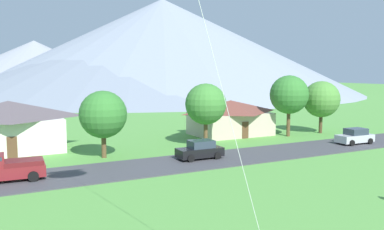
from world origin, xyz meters
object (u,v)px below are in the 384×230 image
tree_left_of_center (321,99)px  parked_car_silver_west_end (355,136)px  parked_car_black_mid_west (200,150)px  pickup_truck_maroon_west_side (5,168)px  house_leftmost (9,126)px  house_left_center (230,117)px  tree_near_left (206,104)px  tree_center (103,115)px  tree_right_of_center (289,95)px

tree_left_of_center → parked_car_silver_west_end: tree_left_of_center is taller
parked_car_black_mid_west → pickup_truck_maroon_west_side: size_ratio=0.80×
tree_left_of_center → house_leftmost: bearing=172.5°
parked_car_black_mid_west → house_left_center: bearing=47.1°
tree_near_left → pickup_truck_maroon_west_side: 21.02m
parked_car_silver_west_end → parked_car_black_mid_west: (-18.77, 1.01, 0.00)m
house_left_center → tree_near_left: (-6.56, -5.41, 2.24)m
tree_center → parked_car_black_mid_west: 9.49m
tree_right_of_center → parked_car_silver_west_end: bearing=-69.8°
house_leftmost → parked_car_black_mid_west: bearing=-37.5°
house_leftmost → tree_center: size_ratio=1.70×
house_left_center → parked_car_black_mid_west: size_ratio=2.34×
parked_car_black_mid_west → house_leftmost: bearing=142.5°
parked_car_silver_west_end → tree_right_of_center: bearing=110.2°
tree_right_of_center → pickup_truck_maroon_west_side: 33.09m
tree_left_of_center → parked_car_black_mid_west: size_ratio=1.59×
tree_left_of_center → pickup_truck_maroon_west_side: (-37.57, -6.98, -3.32)m
house_leftmost → tree_center: 10.33m
tree_left_of_center → tree_right_of_center: (-5.46, -0.12, 0.74)m
parked_car_silver_west_end → tree_near_left: bearing=156.2°
tree_left_of_center → tree_center: (-28.97, -2.03, -0.35)m
house_left_center → tree_right_of_center: (5.66, -4.37, 2.86)m
tree_near_left → parked_car_silver_west_end: tree_near_left is taller
parked_car_silver_west_end → pickup_truck_maroon_west_side: (-34.95, 0.81, 0.19)m
house_leftmost → parked_car_silver_west_end: 36.24m
tree_right_of_center → parked_car_silver_west_end: 9.22m
house_left_center → tree_center: size_ratio=1.58×
house_left_center → house_leftmost: bearing=178.7°
house_left_center → tree_right_of_center: tree_right_of_center is taller
tree_near_left → tree_center: (-11.29, -0.88, -0.47)m
parked_car_silver_west_end → tree_left_of_center: bearing=71.4°
house_leftmost → house_left_center: (25.44, -0.58, -0.39)m
house_left_center → tree_left_of_center: tree_left_of_center is taller
tree_near_left → parked_car_silver_west_end: bearing=-23.8°
tree_right_of_center → parked_car_silver_west_end: size_ratio=1.76×
house_left_center → parked_car_black_mid_west: house_left_center is taller
tree_right_of_center → parked_car_silver_west_end: (2.83, -7.68, -4.25)m
house_left_center → tree_center: (-17.85, -6.28, 1.77)m
house_left_center → tree_near_left: tree_near_left is taller
tree_center → parked_car_silver_west_end: 27.15m
pickup_truck_maroon_west_side → parked_car_black_mid_west: bearing=0.7°
parked_car_silver_west_end → parked_car_black_mid_west: size_ratio=1.01×
house_leftmost → tree_left_of_center: (36.55, -4.84, 1.73)m
parked_car_silver_west_end → parked_car_black_mid_west: bearing=176.9°
tree_left_of_center → tree_center: tree_left_of_center is taller
tree_center → tree_right_of_center: bearing=4.6°
tree_right_of_center → parked_car_black_mid_west: tree_right_of_center is taller
parked_car_silver_west_end → pickup_truck_maroon_west_side: 34.96m
parked_car_silver_west_end → tree_center: bearing=167.6°
house_leftmost → tree_right_of_center: tree_right_of_center is taller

